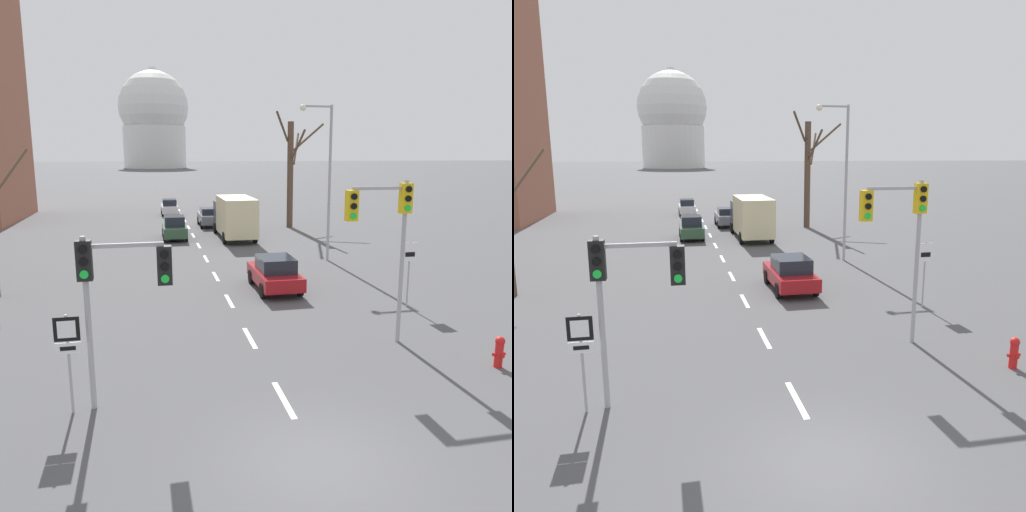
# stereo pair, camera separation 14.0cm
# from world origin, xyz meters

# --- Properties ---
(ground_plane) EXTENTS (800.00, 800.00, 0.00)m
(ground_plane) POSITION_xyz_m (0.00, 0.00, 0.00)
(ground_plane) COLOR #4C4C4F
(lane_stripe_0) EXTENTS (0.16, 2.00, 0.01)m
(lane_stripe_0) POSITION_xyz_m (0.00, 2.79, 0.00)
(lane_stripe_0) COLOR silver
(lane_stripe_0) RESTS_ON ground_plane
(lane_stripe_1) EXTENTS (0.16, 2.00, 0.01)m
(lane_stripe_1) POSITION_xyz_m (0.00, 7.29, 0.00)
(lane_stripe_1) COLOR silver
(lane_stripe_1) RESTS_ON ground_plane
(lane_stripe_2) EXTENTS (0.16, 2.00, 0.01)m
(lane_stripe_2) POSITION_xyz_m (0.00, 11.79, 0.00)
(lane_stripe_2) COLOR silver
(lane_stripe_2) RESTS_ON ground_plane
(lane_stripe_3) EXTENTS (0.16, 2.00, 0.01)m
(lane_stripe_3) POSITION_xyz_m (0.00, 16.29, 0.00)
(lane_stripe_3) COLOR silver
(lane_stripe_3) RESTS_ON ground_plane
(lane_stripe_4) EXTENTS (0.16, 2.00, 0.01)m
(lane_stripe_4) POSITION_xyz_m (0.00, 20.79, 0.00)
(lane_stripe_4) COLOR silver
(lane_stripe_4) RESTS_ON ground_plane
(lane_stripe_5) EXTENTS (0.16, 2.00, 0.01)m
(lane_stripe_5) POSITION_xyz_m (0.00, 25.29, 0.00)
(lane_stripe_5) COLOR silver
(lane_stripe_5) RESTS_ON ground_plane
(lane_stripe_6) EXTENTS (0.16, 2.00, 0.01)m
(lane_stripe_6) POSITION_xyz_m (0.00, 29.79, 0.00)
(lane_stripe_6) COLOR silver
(lane_stripe_6) RESTS_ON ground_plane
(lane_stripe_7) EXTENTS (0.16, 2.00, 0.01)m
(lane_stripe_7) POSITION_xyz_m (0.00, 34.29, 0.00)
(lane_stripe_7) COLOR silver
(lane_stripe_7) RESTS_ON ground_plane
(lane_stripe_8) EXTENTS (0.16, 2.00, 0.01)m
(lane_stripe_8) POSITION_xyz_m (0.00, 38.79, 0.00)
(lane_stripe_8) COLOR silver
(lane_stripe_8) RESTS_ON ground_plane
(lane_stripe_9) EXTENTS (0.16, 2.00, 0.01)m
(lane_stripe_9) POSITION_xyz_m (0.00, 43.29, 0.00)
(lane_stripe_9) COLOR silver
(lane_stripe_9) RESTS_ON ground_plane
(lane_stripe_10) EXTENTS (0.16, 2.00, 0.01)m
(lane_stripe_10) POSITION_xyz_m (0.00, 47.79, 0.00)
(lane_stripe_10) COLOR silver
(lane_stripe_10) RESTS_ON ground_plane
(lane_stripe_11) EXTENTS (0.16, 2.00, 0.01)m
(lane_stripe_11) POSITION_xyz_m (0.00, 52.29, 0.00)
(lane_stripe_11) COLOR silver
(lane_stripe_11) RESTS_ON ground_plane
(lane_stripe_12) EXTENTS (0.16, 2.00, 0.01)m
(lane_stripe_12) POSITION_xyz_m (0.00, 56.79, 0.00)
(lane_stripe_12) COLOR silver
(lane_stripe_12) RESTS_ON ground_plane
(lane_stripe_13) EXTENTS (0.16, 2.00, 0.01)m
(lane_stripe_13) POSITION_xyz_m (0.00, 61.29, 0.00)
(lane_stripe_13) COLOR silver
(lane_stripe_13) RESTS_ON ground_plane
(traffic_signal_near_left) EXTENTS (2.22, 0.34, 4.36)m
(traffic_signal_near_left) POSITION_xyz_m (-4.08, 3.37, 3.29)
(traffic_signal_near_left) COLOR #9E9EA3
(traffic_signal_near_left) RESTS_ON ground_plane
(traffic_signal_near_right) EXTENTS (2.19, 0.34, 5.43)m
(traffic_signal_near_right) POSITION_xyz_m (4.21, 5.93, 4.12)
(traffic_signal_near_right) COLOR #9E9EA3
(traffic_signal_near_right) RESTS_ON ground_plane
(route_sign_post) EXTENTS (0.60, 0.08, 2.52)m
(route_sign_post) POSITION_xyz_m (-5.24, 3.21, 1.72)
(route_sign_post) COLOR #9E9EA3
(route_sign_post) RESTS_ON ground_plane
(speed_limit_sign) EXTENTS (0.60, 0.08, 2.76)m
(speed_limit_sign) POSITION_xyz_m (7.07, 9.43, 1.87)
(speed_limit_sign) COLOR #9E9EA3
(speed_limit_sign) RESTS_ON ground_plane
(fire_hydrant) EXTENTS (0.40, 0.34, 0.96)m
(fire_hydrant) POSITION_xyz_m (6.78, 3.41, 0.52)
(fire_hydrant) COLOR red
(fire_hydrant) RESTS_ON ground_plane
(street_lamp_right) EXTENTS (1.94, 0.36, 8.93)m
(street_lamp_right) POSITION_xyz_m (6.73, 18.89, 5.40)
(street_lamp_right) COLOR #9E9EA3
(street_lamp_right) RESTS_ON ground_plane
(sedan_near_left) EXTENTS (1.90, 4.14, 1.60)m
(sedan_near_left) POSITION_xyz_m (2.36, 13.13, 0.82)
(sedan_near_left) COLOR maroon
(sedan_near_left) RESTS_ON ground_plane
(sedan_near_right) EXTENTS (1.77, 4.41, 1.74)m
(sedan_near_right) POSITION_xyz_m (-1.48, 28.56, 0.85)
(sedan_near_right) COLOR #2D4C33
(sedan_near_right) RESTS_ON ground_plane
(sedan_mid_centre) EXTENTS (1.70, 4.05, 1.62)m
(sedan_mid_centre) POSITION_xyz_m (-1.22, 43.63, 0.81)
(sedan_mid_centre) COLOR silver
(sedan_mid_centre) RESTS_ON ground_plane
(sedan_far_left) EXTENTS (1.86, 4.19, 1.62)m
(sedan_far_left) POSITION_xyz_m (1.86, 34.58, 0.84)
(sedan_far_left) COLOR slate
(sedan_far_left) RESTS_ON ground_plane
(delivery_truck) EXTENTS (2.44, 7.20, 3.14)m
(delivery_truck) POSITION_xyz_m (2.94, 27.76, 1.70)
(delivery_truck) COLOR #333842
(delivery_truck) RESTS_ON ground_plane
(bare_tree_right_near) EXTENTS (5.25, 6.62, 9.50)m
(bare_tree_right_near) POSITION_xyz_m (8.64, 32.49, 4.96)
(bare_tree_right_near) COLOR brown
(bare_tree_right_near) RESTS_ON ground_plane
(capitol_dome) EXTENTS (29.69, 29.69, 41.94)m
(capitol_dome) POSITION_xyz_m (0.00, 217.95, 20.43)
(capitol_dome) COLOR silver
(capitol_dome) RESTS_ON ground_plane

